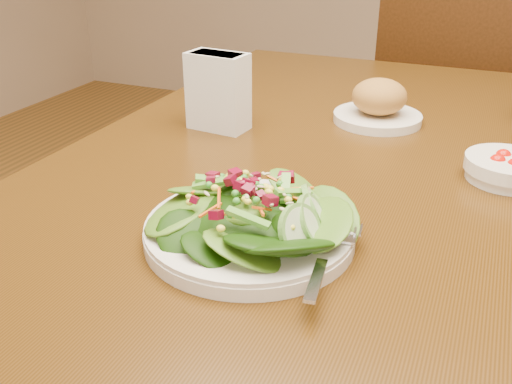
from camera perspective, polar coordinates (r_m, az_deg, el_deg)
dining_table at (r=0.96m, az=8.52°, el=-2.41°), size 0.90×1.40×0.75m
chair_far at (r=1.89m, az=18.88°, el=6.63°), size 0.49×0.50×0.98m
salad_plate at (r=0.67m, az=0.03°, el=-2.90°), size 0.26×0.25×0.07m
bread_plate at (r=1.10m, az=12.16°, el=8.54°), size 0.16×0.16×0.08m
tomato_bowl at (r=0.91m, az=23.85°, el=2.19°), size 0.12×0.12×0.04m
napkin_holder at (r=1.03m, az=-3.82°, el=10.19°), size 0.11×0.07×0.14m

